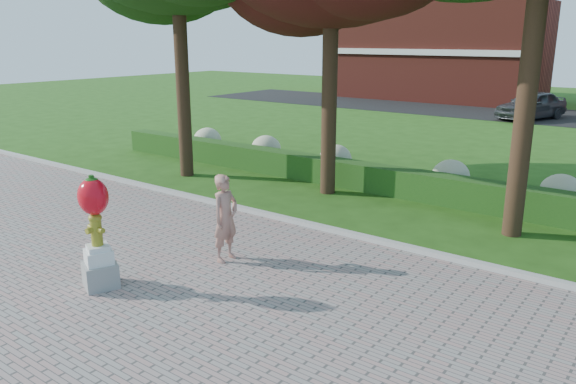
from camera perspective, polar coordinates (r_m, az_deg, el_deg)
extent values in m
plane|color=#234C13|center=(11.19, -4.27, -8.28)|extent=(100.00, 100.00, 0.00)
cube|color=gray|center=(8.93, -22.10, -15.88)|extent=(40.00, 14.00, 0.04)
cube|color=#ADADA5|center=(13.40, 4.20, -3.86)|extent=(40.00, 0.18, 0.15)
cube|color=#124013|center=(16.67, 11.71, 0.90)|extent=(24.00, 0.70, 0.80)
ellipsoid|color=#BEC092|center=(22.60, -8.19, 5.23)|extent=(1.10, 1.10, 0.99)
ellipsoid|color=#BEC092|center=(20.61, -2.25, 4.40)|extent=(1.10, 1.10, 0.99)
ellipsoid|color=#BEC092|center=(18.89, 4.83, 3.34)|extent=(1.10, 1.10, 0.99)
ellipsoid|color=#BEC092|center=(17.16, 16.19, 1.54)|extent=(1.10, 1.10, 0.99)
ellipsoid|color=#BEC092|center=(16.39, 25.98, -0.07)|extent=(1.10, 1.10, 0.99)
cube|color=black|center=(36.58, 26.16, 6.84)|extent=(50.00, 8.00, 0.02)
cube|color=maroon|center=(44.93, 15.45, 13.64)|extent=(14.00, 8.00, 7.00)
cylinder|color=black|center=(18.76, -10.70, 11.72)|extent=(0.44, 0.44, 6.72)
cylinder|color=black|center=(16.31, 4.24, 10.43)|extent=(0.44, 0.44, 6.16)
cylinder|color=black|center=(13.60, 23.27, 10.62)|extent=(0.44, 0.44, 7.28)
cube|color=gray|center=(11.00, -18.51, -7.98)|extent=(0.76, 0.76, 0.46)
cube|color=silver|center=(10.86, -18.67, -6.23)|extent=(0.61, 0.61, 0.26)
cube|color=silver|center=(10.80, -18.75, -5.36)|extent=(0.49, 0.49, 0.09)
cylinder|color=olive|center=(10.70, -18.89, -3.83)|extent=(0.20, 0.20, 0.52)
ellipsoid|color=olive|center=(10.62, -19.01, -2.50)|extent=(0.24, 0.24, 0.17)
cylinder|color=olive|center=(10.80, -19.36, -3.38)|extent=(0.11, 0.10, 0.10)
cylinder|color=olive|center=(10.57, -18.46, -3.71)|extent=(0.11, 0.10, 0.10)
cylinder|color=olive|center=(10.61, -19.53, -3.73)|extent=(0.11, 0.11, 0.11)
cylinder|color=olive|center=(10.60, -19.04, -2.12)|extent=(0.07, 0.07, 0.05)
ellipsoid|color=red|center=(10.51, -19.20, -0.43)|extent=(0.58, 0.52, 0.67)
ellipsoid|color=red|center=(10.65, -19.70, -0.38)|extent=(0.29, 0.29, 0.43)
ellipsoid|color=red|center=(10.38, -18.67, -0.69)|extent=(0.29, 0.29, 0.43)
cylinder|color=#1B5012|center=(10.43, -19.36, 1.33)|extent=(0.09, 0.09, 0.11)
ellipsoid|color=#1B5012|center=(10.44, -19.35, 1.18)|extent=(0.22, 0.22, 0.07)
imported|color=tan|center=(11.49, -6.37, -2.63)|extent=(0.46, 0.68, 1.81)
imported|color=#3C4043|center=(34.77, 23.49, 8.12)|extent=(3.33, 5.05, 1.60)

